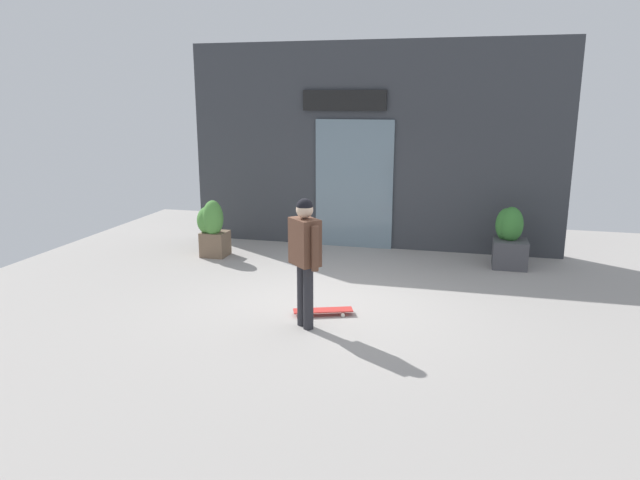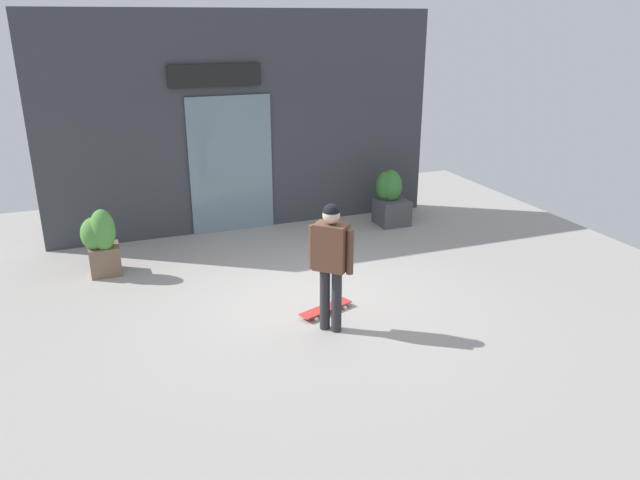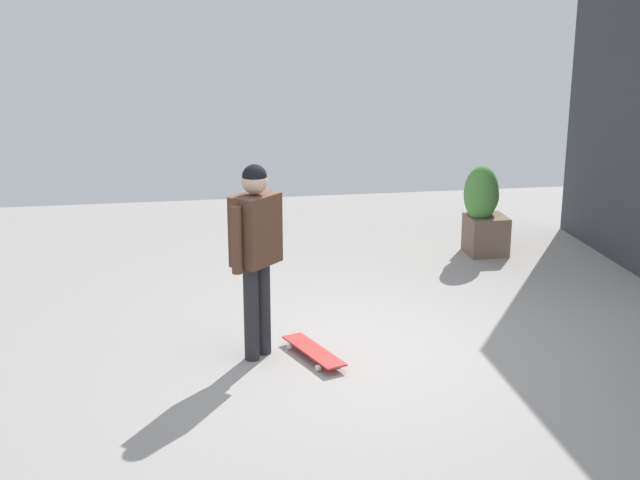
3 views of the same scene
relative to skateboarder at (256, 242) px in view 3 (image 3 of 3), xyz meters
name	(u,v)px [view 3 (image 3 of 3)]	position (x,y,z in m)	size (l,w,h in m)	color
ground_plane	(376,352)	(0.09, 1.03, -1.03)	(12.00, 12.00, 0.00)	#9E9993
skateboarder	(256,242)	(0.00, 0.00, 0.00)	(0.47, 0.47, 1.69)	#28282D
skateboard	(314,351)	(0.12, 0.47, -0.97)	(0.83, 0.46, 0.08)	red
planter_box_left	(483,208)	(-2.63, 2.93, -0.48)	(0.54, 0.52, 1.07)	brown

